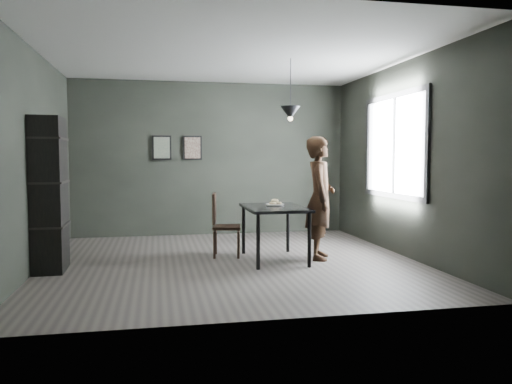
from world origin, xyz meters
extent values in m
plane|color=#3B3633|center=(0.00, 0.00, 0.00)|extent=(5.00, 5.00, 0.00)
cube|color=black|center=(0.00, 2.50, 1.40)|extent=(5.00, 0.10, 2.80)
cube|color=silver|center=(0.00, 0.00, 2.80)|extent=(5.00, 5.00, 0.02)
cube|color=white|center=(2.48, 0.20, 1.60)|extent=(0.02, 1.80, 1.40)
cube|color=black|center=(2.47, 0.20, 1.60)|extent=(0.04, 1.96, 1.56)
cube|color=black|center=(0.60, 0.00, 0.73)|extent=(0.80, 1.20, 0.04)
cylinder|color=black|center=(0.26, -0.54, 0.35)|extent=(0.05, 0.05, 0.71)
cylinder|color=black|center=(0.94, -0.54, 0.35)|extent=(0.05, 0.05, 0.71)
cylinder|color=black|center=(0.26, 0.54, 0.35)|extent=(0.05, 0.05, 0.71)
cylinder|color=black|center=(0.94, 0.54, 0.35)|extent=(0.05, 0.05, 0.71)
cylinder|color=white|center=(0.64, 0.13, 0.76)|extent=(0.23, 0.23, 0.01)
torus|color=#F4EABD|center=(0.68, 0.11, 0.78)|extent=(0.11, 0.11, 0.04)
torus|color=#F4EABD|center=(0.63, 0.18, 0.78)|extent=(0.11, 0.11, 0.04)
torus|color=#F4EABD|center=(0.60, 0.11, 0.78)|extent=(0.11, 0.11, 0.04)
torus|color=#F4EABD|center=(0.64, 0.13, 0.82)|extent=(0.12, 0.12, 0.05)
imported|color=black|center=(1.25, -0.04, 0.86)|extent=(0.59, 0.72, 1.72)
cube|color=black|center=(-0.01, 0.38, 0.42)|extent=(0.46, 0.46, 0.04)
cube|color=black|center=(-0.19, 0.41, 0.70)|extent=(0.11, 0.40, 0.43)
cylinder|color=black|center=(-0.21, 0.24, 0.19)|extent=(0.03, 0.03, 0.39)
cylinder|color=black|center=(0.12, 0.19, 0.19)|extent=(0.03, 0.03, 0.39)
cylinder|color=black|center=(-0.15, 0.58, 0.19)|extent=(0.03, 0.03, 0.39)
cylinder|color=black|center=(0.18, 0.52, 0.19)|extent=(0.03, 0.03, 0.39)
cube|color=black|center=(-2.32, -0.08, 0.97)|extent=(0.38, 0.65, 1.93)
cylinder|color=black|center=(0.85, 0.10, 2.42)|extent=(0.01, 0.01, 0.75)
cone|color=black|center=(0.85, 0.10, 2.05)|extent=(0.28, 0.28, 0.18)
sphere|color=#FFE0B2|center=(0.85, 0.10, 1.97)|extent=(0.07, 0.07, 0.07)
cube|color=black|center=(-0.90, 2.47, 1.60)|extent=(0.34, 0.03, 0.44)
cube|color=#425C4E|center=(-0.90, 2.45, 1.60)|extent=(0.28, 0.01, 0.38)
cube|color=black|center=(-0.35, 2.47, 1.60)|extent=(0.34, 0.03, 0.44)
cube|color=brown|center=(-0.35, 2.45, 1.60)|extent=(0.28, 0.01, 0.38)
camera|label=1|loc=(-0.99, -6.69, 1.43)|focal=35.00mm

